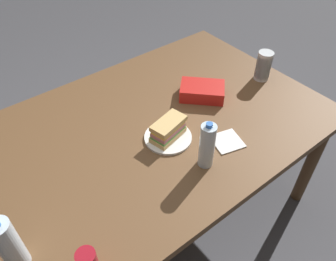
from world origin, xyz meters
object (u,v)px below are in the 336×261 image
(water_bottle_tall, at_px, (9,245))
(sandwich, at_px, (168,129))
(paper_plate, at_px, (168,137))
(chip_bag, at_px, (202,91))
(plastic_cup_stack, at_px, (264,66))
(dining_table, at_px, (151,136))
(water_bottle_spare, at_px, (207,146))

(water_bottle_tall, bearing_deg, sandwich, 11.83)
(water_bottle_tall, bearing_deg, paper_plate, 11.68)
(chip_bag, xyz_separation_m, plastic_cup_stack, (0.38, -0.08, 0.05))
(dining_table, height_order, chip_bag, chip_bag)
(chip_bag, bearing_deg, sandwich, -112.49)
(chip_bag, xyz_separation_m, water_bottle_spare, (-0.31, -0.36, 0.07))
(chip_bag, bearing_deg, dining_table, -131.52)
(paper_plate, height_order, plastic_cup_stack, plastic_cup_stack)
(chip_bag, distance_m, plastic_cup_stack, 0.39)
(plastic_cup_stack, distance_m, water_bottle_spare, 0.75)
(sandwich, distance_m, plastic_cup_stack, 0.72)
(sandwich, xyz_separation_m, water_bottle_spare, (0.03, -0.22, 0.06))
(paper_plate, height_order, water_bottle_tall, water_bottle_tall)
(plastic_cup_stack, relative_size, water_bottle_spare, 0.72)
(dining_table, height_order, water_bottle_spare, water_bottle_spare)
(chip_bag, bearing_deg, plastic_cup_stack, 32.94)
(dining_table, relative_size, paper_plate, 7.85)
(water_bottle_tall, bearing_deg, water_bottle_spare, -4.53)
(water_bottle_tall, distance_m, water_bottle_spare, 0.80)
(dining_table, distance_m, plastic_cup_stack, 0.75)
(dining_table, bearing_deg, paper_plate, -84.60)
(dining_table, relative_size, sandwich, 8.90)
(sandwich, xyz_separation_m, chip_bag, (0.34, 0.14, -0.02))
(paper_plate, relative_size, chip_bag, 0.97)
(paper_plate, relative_size, sandwich, 1.13)
(paper_plate, height_order, water_bottle_spare, water_bottle_spare)
(paper_plate, xyz_separation_m, chip_bag, (0.34, 0.14, 0.03))
(water_bottle_tall, distance_m, plastic_cup_stack, 1.50)
(paper_plate, relative_size, plastic_cup_stack, 1.33)
(paper_plate, bearing_deg, chip_bag, 22.40)
(paper_plate, distance_m, chip_bag, 0.37)
(water_bottle_tall, xyz_separation_m, plastic_cup_stack, (1.48, 0.21, -0.03))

